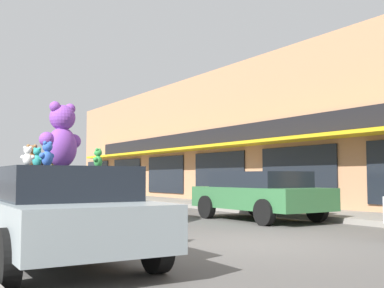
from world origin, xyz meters
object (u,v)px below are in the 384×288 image
object	(u,v)px
teddy_bear_black	(40,161)
teddy_bear_green	(98,158)
plush_art_car	(60,211)
teddy_bear_teal	(37,157)
teddy_bear_white	(28,156)
teddy_bear_blue	(47,154)
teddy_bear_yellow	(55,162)
parked_car_far_center	(259,193)
teddy_bear_giant	(62,136)
teddy_bear_brown	(32,156)

from	to	relation	value
teddy_bear_black	teddy_bear_green	xyz separation A→B (m)	(0.69, -0.69, 0.03)
plush_art_car	teddy_bear_teal	bearing A→B (deg)	-163.75
teddy_bear_white	teddy_bear_blue	bearing A→B (deg)	-107.05
teddy_bear_yellow	parked_car_far_center	xyz separation A→B (m)	(6.90, 3.04, -0.72)
teddy_bear_teal	parked_car_far_center	world-z (taller)	teddy_bear_teal
plush_art_car	teddy_bear_giant	xyz separation A→B (m)	(0.11, 0.35, 1.12)
plush_art_car	teddy_bear_yellow	world-z (taller)	teddy_bear_yellow
teddy_bear_yellow	teddy_bear_white	size ratio (longest dim) A/B	0.96
teddy_bear_blue	teddy_bear_green	bearing A→B (deg)	-174.97
teddy_bear_yellow	teddy_bear_teal	size ratio (longest dim) A/B	0.82
teddy_bear_brown	teddy_bear_white	distance (m)	1.38
plush_art_car	teddy_bear_white	xyz separation A→B (m)	(-0.69, -0.91, 0.75)
teddy_bear_yellow	teddy_bear_black	bearing A→B (deg)	-3.28
teddy_bear_blue	teddy_bear_brown	bearing A→B (deg)	-120.40
teddy_bear_black	parked_car_far_center	world-z (taller)	teddy_bear_black
teddy_bear_black	teddy_bear_green	distance (m)	0.98
teddy_bear_green	teddy_bear_yellow	size ratio (longest dim) A/B	1.36
teddy_bear_giant	teddy_bear_black	bearing A→B (deg)	-86.18
teddy_bear_blue	teddy_bear_yellow	bearing A→B (deg)	-138.56
teddy_bear_giant	teddy_bear_teal	world-z (taller)	teddy_bear_giant
teddy_bear_giant	parked_car_far_center	bearing A→B (deg)	-172.77
teddy_bear_green	teddy_bear_yellow	bearing A→B (deg)	-104.01
plush_art_car	teddy_bear_brown	world-z (taller)	teddy_bear_brown
teddy_bear_green	teddy_bear_blue	world-z (taller)	teddy_bear_blue
teddy_bear_giant	teddy_bear_black	world-z (taller)	teddy_bear_giant
teddy_bear_teal	teddy_bear_blue	xyz separation A→B (m)	(0.02, -0.43, 0.03)
teddy_bear_black	teddy_bear_teal	world-z (taller)	teddy_bear_teal
teddy_bear_brown	teddy_bear_green	size ratio (longest dim) A/B	1.14
plush_art_car	teddy_bear_brown	xyz separation A→B (m)	(-0.32, 0.41, 0.80)
teddy_bear_white	teddy_bear_brown	bearing A→B (deg)	-80.78
teddy_bear_white	plush_art_car	bearing A→B (deg)	-102.21
teddy_bear_yellow	teddy_bear_blue	bearing A→B (deg)	47.24
plush_art_car	teddy_bear_yellow	size ratio (longest dim) A/B	18.54
teddy_bear_black	parked_car_far_center	bearing A→B (deg)	-104.83
teddy_bear_white	teddy_bear_yellow	bearing A→B (deg)	-90.59
teddy_bear_black	teddy_bear_yellow	world-z (taller)	teddy_bear_black
teddy_bear_blue	teddy_bear_teal	bearing A→B (deg)	-115.90
teddy_bear_brown	teddy_bear_yellow	bearing A→B (deg)	-118.96
teddy_bear_giant	teddy_bear_white	xyz separation A→B (m)	(-0.80, -1.25, -0.37)
teddy_bear_white	parked_car_far_center	distance (m)	9.17
teddy_bear_white	teddy_bear_giant	bearing A→B (deg)	-97.56
teddy_bear_black	plush_art_car	bearing A→B (deg)	147.65
teddy_bear_green	parked_car_far_center	xyz separation A→B (m)	(6.47, 3.83, -0.76)
teddy_bear_brown	teddy_bear_white	bearing A→B (deg)	91.19
parked_car_far_center	teddy_bear_blue	bearing A→B (deg)	-149.01
teddy_bear_teal	teddy_bear_white	size ratio (longest dim) A/B	1.16
teddy_bear_brown	teddy_bear_green	xyz separation A→B (m)	(0.92, -0.31, -0.02)
teddy_bear_black	teddy_bear_green	size ratio (longest dim) A/B	0.79
teddy_bear_white	parked_car_far_center	size ratio (longest dim) A/B	0.05
plush_art_car	teddy_bear_teal	size ratio (longest dim) A/B	15.26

